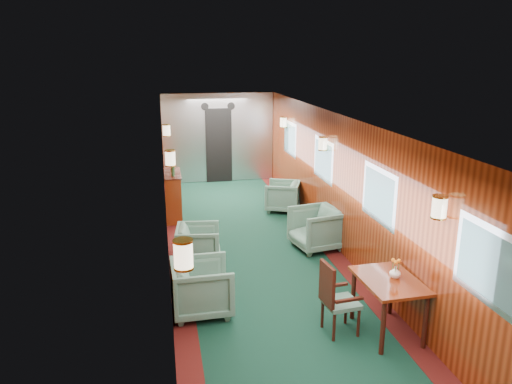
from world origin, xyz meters
TOP-DOWN VIEW (x-y plane):
  - room at (0.00, 0.00)m, footprint 12.00×12.10m
  - bulkhead at (0.00, 5.91)m, footprint 2.98×0.17m
  - windows_right at (1.49, 0.25)m, footprint 0.02×8.60m
  - wall_sconces at (0.00, 0.57)m, footprint 2.97×7.97m
  - dining_table at (1.14, -2.20)m, footprint 0.72×1.00m
  - side_chair at (0.48, -2.09)m, footprint 0.47×0.49m
  - credenza at (-1.34, 2.92)m, footprint 0.34×1.10m
  - flower_vase at (1.22, -2.17)m, footprint 0.15×0.15m
  - armchair_left_near at (-1.09, -1.25)m, footprint 0.83×0.80m
  - armchair_left_far at (-1.00, 0.42)m, footprint 0.80×0.78m
  - armchair_right_near at (1.13, 0.68)m, footprint 0.96×0.94m
  - armchair_right_far at (1.07, 2.97)m, footprint 0.94×0.93m

SIDE VIEW (x-z plane):
  - armchair_left_far at x=-1.00m, z-range 0.00..0.66m
  - armchair_right_far at x=1.07m, z-range 0.00..0.67m
  - armchair_left_near at x=-1.09m, z-range 0.00..0.73m
  - armchair_right_near at x=1.13m, z-range 0.00..0.75m
  - credenza at x=-1.34m, z-range -0.13..1.14m
  - side_chair at x=0.48m, z-range 0.04..0.99m
  - dining_table at x=1.14m, z-range 0.25..0.98m
  - flower_vase at x=1.22m, z-range 0.73..0.88m
  - bulkhead at x=0.00m, z-range -0.01..2.38m
  - windows_right at x=1.49m, z-range 1.05..1.85m
  - room at x=0.00m, z-range 0.43..2.83m
  - wall_sconces at x=0.00m, z-range 1.66..1.91m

